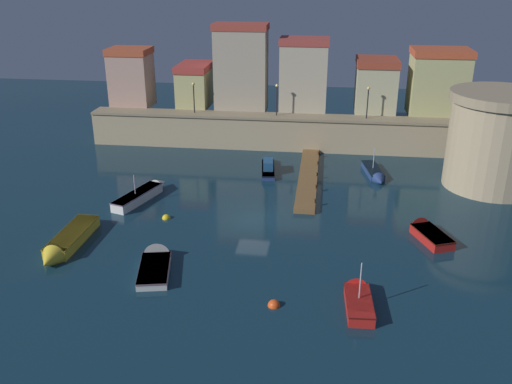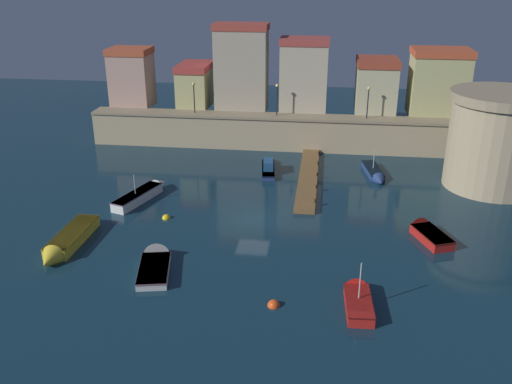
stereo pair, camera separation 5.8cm
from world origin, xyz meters
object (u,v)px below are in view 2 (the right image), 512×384
at_px(moored_boat_5, 358,297).
at_px(moored_boat_6, 375,174).
at_px(mooring_buoy_0, 166,218).
at_px(moored_boat_1, 156,261).
at_px(mooring_buoy_1, 274,306).
at_px(fortress_tower, 497,140).
at_px(quay_lamp_0, 194,93).
at_px(moored_boat_2, 268,165).
at_px(quay_lamp_2, 368,97).
at_px(moored_boat_0, 426,232).
at_px(moored_boat_3, 143,193).
at_px(moored_boat_4, 66,243).
at_px(quay_lamp_1, 277,95).

relative_size(moored_boat_5, moored_boat_6, 0.81).
bearing_deg(mooring_buoy_0, moored_boat_1, -79.54).
distance_m(moored_boat_5, mooring_buoy_1, 4.96).
relative_size(fortress_tower, moored_boat_6, 1.55).
height_order(moored_boat_6, mooring_buoy_0, moored_boat_6).
bearing_deg(quay_lamp_0, moored_boat_2, -37.82).
distance_m(moored_boat_6, mooring_buoy_1, 23.37).
relative_size(quay_lamp_2, moored_boat_5, 0.71).
bearing_deg(moored_boat_0, moored_boat_3, 57.40).
xyz_separation_m(moored_boat_3, moored_boat_6, (19.86, 7.64, -0.13)).
xyz_separation_m(quay_lamp_0, mooring_buoy_0, (1.94, -18.81, -5.80)).
height_order(moored_boat_2, mooring_buoy_0, moored_boat_2).
bearing_deg(moored_boat_6, mooring_buoy_0, -65.53).
distance_m(fortress_tower, moored_boat_1, 31.21).
relative_size(quay_lamp_0, moored_boat_6, 0.57).
bearing_deg(moored_boat_6, moored_boat_1, -49.52).
distance_m(moored_boat_2, mooring_buoy_1, 23.11).
distance_m(quay_lamp_2, moored_boat_4, 33.23).
height_order(fortress_tower, moored_boat_0, fortress_tower).
bearing_deg(moored_boat_6, quay_lamp_0, -121.14).
xyz_separation_m(quay_lamp_2, mooring_buoy_0, (-16.22, -18.81, -5.81)).
relative_size(moored_boat_2, mooring_buoy_1, 8.31).
bearing_deg(quay_lamp_0, moored_boat_5, -60.39).
height_order(quay_lamp_0, moored_boat_4, quay_lamp_0).
distance_m(moored_boat_3, moored_boat_6, 21.28).
xyz_separation_m(moored_boat_1, moored_boat_6, (15.54, 18.47, 0.04)).
height_order(moored_boat_0, moored_boat_2, moored_boat_2).
bearing_deg(moored_boat_4, moored_boat_1, 78.98).
bearing_deg(moored_boat_5, mooring_buoy_0, 52.49).
height_order(moored_boat_1, moored_boat_3, moored_boat_3).
bearing_deg(quay_lamp_0, moored_boat_3, -94.01).
bearing_deg(mooring_buoy_1, quay_lamp_2, 77.29).
relative_size(moored_boat_2, moored_boat_6, 1.08).
bearing_deg(fortress_tower, moored_boat_4, -153.79).
distance_m(moored_boat_2, moored_boat_4, 21.61).
bearing_deg(quay_lamp_1, moored_boat_3, -123.18).
xyz_separation_m(moored_boat_4, moored_boat_5, (19.98, -4.25, -0.05)).
height_order(moored_boat_3, moored_boat_4, moored_boat_3).
height_order(fortress_tower, moored_boat_6, fortress_tower).
height_order(fortress_tower, quay_lamp_1, fortress_tower).
height_order(fortress_tower, moored_boat_1, fortress_tower).
bearing_deg(moored_boat_2, mooring_buoy_1, -179.56).
xyz_separation_m(moored_boat_4, mooring_buoy_0, (5.59, 5.67, -0.42)).
height_order(moored_boat_4, moored_boat_5, moored_boat_5).
relative_size(quay_lamp_0, moored_boat_4, 0.45).
distance_m(fortress_tower, quay_lamp_2, 13.72).
height_order(moored_boat_1, mooring_buoy_1, moored_boat_1).
bearing_deg(moored_boat_0, moored_boat_5, 128.40).
bearing_deg(moored_boat_3, moored_boat_6, -50.96).
xyz_separation_m(fortress_tower, moored_boat_4, (-32.47, -15.98, -3.89)).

